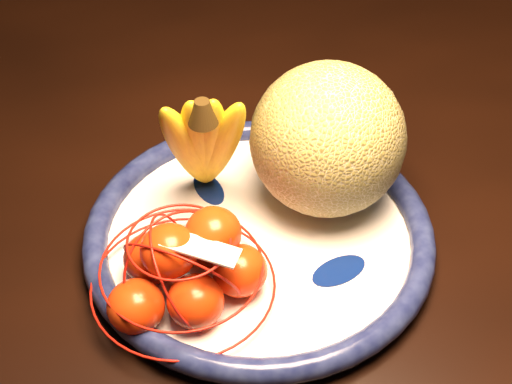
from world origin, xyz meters
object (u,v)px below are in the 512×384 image
object	(u,v)px
fruit_bowl	(259,236)
dining_table	(184,222)
cantaloupe	(328,139)
mandarin_bag	(187,267)
banana_bunch	(204,139)

from	to	relation	value
fruit_bowl	dining_table	bearing A→B (deg)	109.86
dining_table	fruit_bowl	world-z (taller)	fruit_bowl
cantaloupe	mandarin_bag	size ratio (longest dim) A/B	0.88
fruit_bowl	cantaloupe	distance (m)	0.13
cantaloupe	banana_bunch	xyz separation A→B (m)	(-0.12, 0.03, 0.01)
fruit_bowl	banana_bunch	distance (m)	0.12
dining_table	fruit_bowl	bearing A→B (deg)	-63.58
cantaloupe	banana_bunch	world-z (taller)	banana_bunch
banana_bunch	fruit_bowl	bearing A→B (deg)	-49.96
dining_table	cantaloupe	distance (m)	0.25
fruit_bowl	mandarin_bag	distance (m)	0.11
mandarin_bag	banana_bunch	bearing A→B (deg)	66.33
mandarin_bag	fruit_bowl	bearing A→B (deg)	28.47
cantaloupe	banana_bunch	bearing A→B (deg)	164.40
banana_bunch	mandarin_bag	world-z (taller)	banana_bunch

